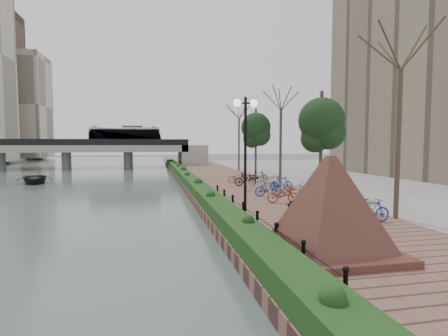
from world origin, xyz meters
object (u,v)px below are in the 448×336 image
object	(u,v)px
pedestrian	(313,201)
boat	(35,178)
lamppost	(245,133)
granite_monument	(330,204)
motorcycle	(296,220)

from	to	relation	value
pedestrian	boat	world-z (taller)	pedestrian
boat	lamppost	bearing A→B (deg)	-72.19
granite_monument	pedestrian	xyz separation A→B (m)	(1.28, 3.64, -0.55)
lamppost	boat	xyz separation A→B (m)	(-14.64, 21.81, -3.70)
motorcycle	granite_monument	bearing A→B (deg)	-78.89
motorcycle	boat	bearing A→B (deg)	133.98
granite_monument	lamppost	distance (m)	5.24
motorcycle	pedestrian	xyz separation A→B (m)	(1.30, 1.32, 0.42)
granite_monument	pedestrian	distance (m)	3.89
motorcycle	pedestrian	world-z (taller)	pedestrian
granite_monument	boat	xyz separation A→B (m)	(-15.98, 26.37, -1.48)
lamppost	motorcycle	bearing A→B (deg)	-59.59
granite_monument	boat	distance (m)	30.86
granite_monument	pedestrian	bearing A→B (deg)	70.67
granite_monument	motorcycle	size ratio (longest dim) A/B	3.48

